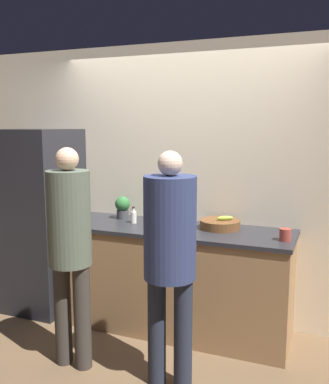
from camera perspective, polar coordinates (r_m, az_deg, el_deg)
The scene contains 11 objects.
ground_plane at distance 3.83m, azimuth -0.93°, elevation -19.91°, with size 14.00×14.00×0.00m, color brown.
wall_back at distance 4.08m, azimuth 3.03°, elevation 1.20°, with size 5.20×0.06×2.60m.
counter at distance 3.97m, azimuth 1.29°, elevation -11.32°, with size 2.11×0.72×0.95m.
refrigerator at distance 4.52m, azimuth -16.46°, elevation -3.49°, with size 0.73×0.74×1.81m.
person_left at distance 3.28m, azimuth -12.50°, elevation -6.49°, with size 0.32×0.32×1.69m.
person_center at distance 2.94m, azimuth 0.73°, elevation -7.63°, with size 0.36×0.36×1.68m.
fruit_bowl at distance 3.79m, azimuth 7.41°, elevation -4.26°, with size 0.35×0.35×0.12m.
utensil_crock at distance 3.95m, azimuth -0.42°, elevation -3.11°, with size 0.11×0.11×0.31m.
bottle_clear at distance 3.98m, azimuth -4.15°, elevation -3.30°, with size 0.06×0.06×0.15m.
cup_red at distance 3.50m, azimuth 15.79°, elevation -5.50°, with size 0.09×0.09×0.10m.
potted_plant at distance 4.17m, azimuth -5.61°, elevation -1.96°, with size 0.15×0.15×0.22m.
Camera 1 is at (1.30, -3.09, 1.85)m, focal length 40.00 mm.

